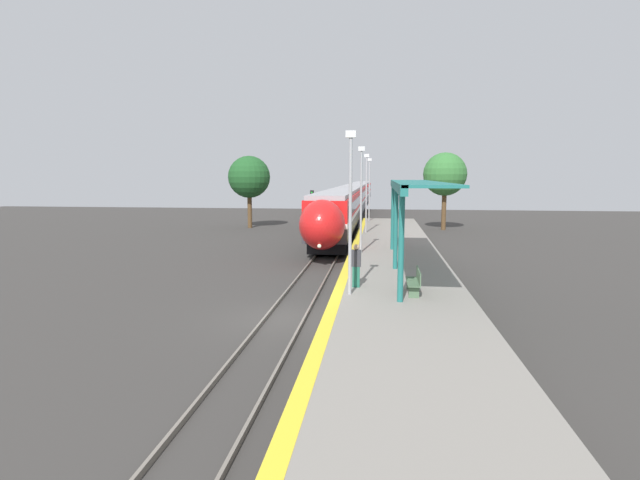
{
  "coord_description": "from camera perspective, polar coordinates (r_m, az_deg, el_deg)",
  "views": [
    {
      "loc": [
        3.41,
        -17.62,
        5.28
      ],
      "look_at": [
        0.6,
        5.52,
        2.23
      ],
      "focal_mm": 28.0,
      "sensor_mm": 36.0,
      "label": 1
    }
  ],
  "objects": [
    {
      "name": "ground_plane",
      "position": [
        18.71,
        -3.91,
        -8.97
      ],
      "size": [
        120.0,
        120.0,
        0.0
      ],
      "primitive_type": "plane",
      "color": "#383533"
    },
    {
      "name": "rail_left",
      "position": [
        18.83,
        -6.09,
        -8.65
      ],
      "size": [
        0.08,
        90.0,
        0.15
      ],
      "primitive_type": "cube",
      "color": "slate",
      "rests_on": "ground_plane"
    },
    {
      "name": "rail_right",
      "position": [
        18.57,
        -1.7,
        -8.84
      ],
      "size": [
        0.08,
        90.0,
        0.15
      ],
      "primitive_type": "cube",
      "color": "slate",
      "rests_on": "ground_plane"
    },
    {
      "name": "train",
      "position": [
        64.0,
        3.87,
        4.76
      ],
      "size": [
        2.85,
        72.91,
        4.02
      ],
      "color": "black",
      "rests_on": "ground_plane"
    },
    {
      "name": "platform_right",
      "position": [
        18.28,
        9.25,
        -7.8
      ],
      "size": [
        4.98,
        64.0,
        1.02
      ],
      "color": "gray",
      "rests_on": "ground_plane"
    },
    {
      "name": "platform_bench",
      "position": [
        18.39,
        10.83,
        -4.58
      ],
      "size": [
        0.44,
        1.79,
        0.89
      ],
      "color": "#4C6B4C",
      "rests_on": "platform_right"
    },
    {
      "name": "person_waiting",
      "position": [
        19.1,
        4.16,
        -2.87
      ],
      "size": [
        0.36,
        0.22,
        1.66
      ],
      "color": "#1E604C",
      "rests_on": "platform_right"
    },
    {
      "name": "railway_signal",
      "position": [
        40.01,
        -0.92,
        3.47
      ],
      "size": [
        0.28,
        0.28,
        4.06
      ],
      "color": "#59595E",
      "rests_on": "ground_plane"
    },
    {
      "name": "lamppost_near",
      "position": [
        17.63,
        3.49,
        4.25
      ],
      "size": [
        0.36,
        0.2,
        5.79
      ],
      "color": "#9E9EA3",
      "rests_on": "platform_right"
    },
    {
      "name": "lamppost_mid",
      "position": [
        27.37,
        4.73,
        5.38
      ],
      "size": [
        0.36,
        0.2,
        5.79
      ],
      "color": "#9E9EA3",
      "rests_on": "platform_right"
    },
    {
      "name": "lamppost_far",
      "position": [
        37.12,
        5.32,
        5.91
      ],
      "size": [
        0.36,
        0.2,
        5.79
      ],
      "color": "#9E9EA3",
      "rests_on": "platform_right"
    },
    {
      "name": "lamppost_farthest",
      "position": [
        46.88,
        5.66,
        6.22
      ],
      "size": [
        0.36,
        0.2,
        5.79
      ],
      "color": "#9E9EA3",
      "rests_on": "platform_right"
    },
    {
      "name": "station_canopy",
      "position": [
        22.8,
        10.18,
        5.89
      ],
      "size": [
        2.02,
        15.09,
        3.98
      ],
      "color": "#1E6B66",
      "rests_on": "platform_right"
    },
    {
      "name": "background_tree_left",
      "position": [
        50.43,
        -8.1,
        7.12
      ],
      "size": [
        4.16,
        4.16,
        7.17
      ],
      "color": "brown",
      "rests_on": "ground_plane"
    },
    {
      "name": "background_tree_right",
      "position": [
        49.44,
        14.09,
        7.27
      ],
      "size": [
        4.12,
        4.12,
        7.41
      ],
      "color": "brown",
      "rests_on": "ground_plane"
    }
  ]
}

